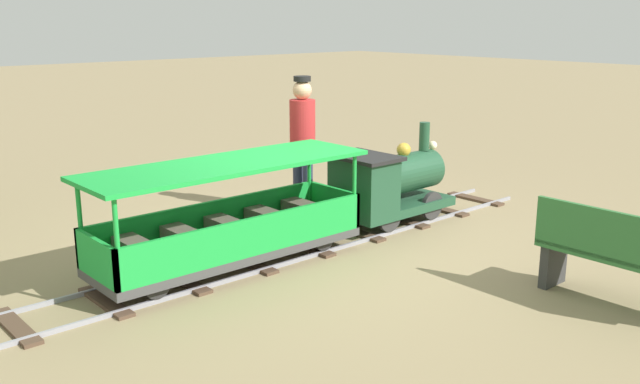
{
  "coord_description": "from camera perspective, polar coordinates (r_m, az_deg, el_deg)",
  "views": [
    {
      "loc": [
        5.09,
        -4.41,
        2.27
      ],
      "look_at": [
        0.0,
        0.05,
        0.55
      ],
      "focal_mm": 38.66,
      "sensor_mm": 36.0,
      "label": 1
    }
  ],
  "objects": [
    {
      "name": "ground_plane",
      "position": [
        7.1,
        -0.33,
        -4.37
      ],
      "size": [
        60.0,
        60.0,
        0.0
      ],
      "primitive_type": "plane",
      "color": "#8C7A56"
    },
    {
      "name": "conductor_person",
      "position": [
        8.05,
        -1.46,
        4.86
      ],
      "size": [
        0.3,
        0.3,
        1.62
      ],
      "color": "#282D47",
      "rests_on": "ground_plane"
    },
    {
      "name": "passenger_car",
      "position": [
        6.37,
        -7.46,
        -2.75
      ],
      "size": [
        0.85,
        2.7,
        0.97
      ],
      "color": "#3F3F3F",
      "rests_on": "ground_plane"
    },
    {
      "name": "locomotive",
      "position": [
        7.68,
        5.61,
        0.72
      ],
      "size": [
        0.75,
        1.45,
        1.07
      ],
      "color": "#1E472D",
      "rests_on": "ground_plane"
    },
    {
      "name": "track",
      "position": [
        7.01,
        -1.23,
        -4.5
      ],
      "size": [
        0.79,
        6.4,
        0.04
      ],
      "color": "gray",
      "rests_on": "ground_plane"
    },
    {
      "name": "park_bench",
      "position": [
        5.99,
        23.39,
        -5.0
      ],
      "size": [
        1.3,
        0.41,
        0.82
      ],
      "color": "#2D6B33",
      "rests_on": "ground_plane"
    }
  ]
}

